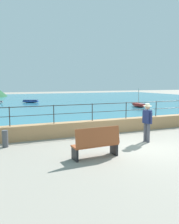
{
  "coord_description": "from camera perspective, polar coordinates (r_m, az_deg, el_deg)",
  "views": [
    {
      "loc": [
        -5.84,
        -7.86,
        2.68
      ],
      "look_at": [
        -0.97,
        3.7,
        1.1
      ],
      "focal_mm": 37.53,
      "sensor_mm": 36.0,
      "label": 1
    }
  ],
  "objects": [
    {
      "name": "ground_plane",
      "position": [
        10.15,
        13.4,
        -8.33
      ],
      "size": [
        120.0,
        120.0,
        0.0
      ],
      "primitive_type": "plane",
      "color": "gray"
    },
    {
      "name": "promenade_wall",
      "position": [
        12.72,
        4.9,
        -3.4
      ],
      "size": [
        20.0,
        0.56,
        0.7
      ],
      "primitive_type": "cube",
      "color": "tan",
      "rests_on": "ground"
    },
    {
      "name": "railing",
      "position": [
        12.58,
        4.95,
        0.99
      ],
      "size": [
        18.44,
        0.04,
        0.9
      ],
      "color": "#282623",
      "rests_on": "promenade_wall"
    },
    {
      "name": "lake_water",
      "position": [
        34.31,
        -12.99,
        2.57
      ],
      "size": [
        64.0,
        44.32,
        0.06
      ],
      "primitive_type": "cube",
      "color": "teal",
      "rests_on": "ground"
    },
    {
      "name": "bench_main",
      "position": [
        8.38,
        1.7,
        -7.49
      ],
      "size": [
        1.72,
        0.64,
        1.13
      ],
      "color": "#9E4C28",
      "rests_on": "ground"
    },
    {
      "name": "person_walking",
      "position": [
        10.85,
        13.86,
        -2.06
      ],
      "size": [
        0.38,
        0.56,
        1.75
      ],
      "color": "#4C4C56",
      "rests_on": "ground"
    },
    {
      "name": "bollard",
      "position": [
        10.41,
        -19.86,
        -6.15
      ],
      "size": [
        0.24,
        0.24,
        0.71
      ],
      "primitive_type": "cylinder",
      "color": "#4C4C51",
      "rests_on": "ground"
    },
    {
      "name": "boat_0",
      "position": [
        25.97,
        11.91,
        1.69
      ],
      "size": [
        1.02,
        2.34,
        2.01
      ],
      "color": "red",
      "rests_on": "lake_water"
    },
    {
      "name": "boat_1",
      "position": [
        31.79,
        -14.14,
        2.6
      ],
      "size": [
        2.45,
        1.91,
        0.36
      ],
      "color": "#2D4C9E",
      "rests_on": "lake_water"
    }
  ]
}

